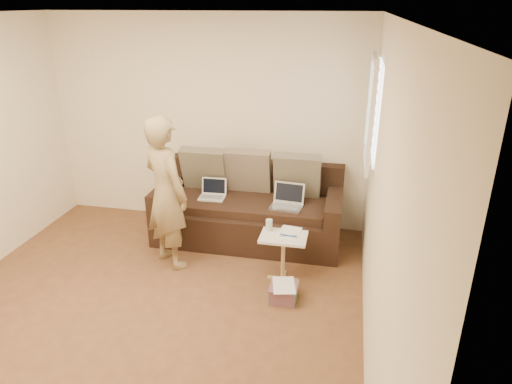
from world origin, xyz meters
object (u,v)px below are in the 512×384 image
sofa (248,206)px  side_table (283,258)px  laptop_white (212,198)px  striped_box (284,292)px  person (166,193)px  drinking_glass (269,225)px  laptop_silver (286,208)px

sofa → side_table: bearing=-56.5°
laptop_white → striped_box: bearing=-48.7°
laptop_white → striped_box: laptop_white is taller
laptop_white → side_table: 1.27m
person → striped_box: bearing=-164.6°
sofa → person: person is taller
sofa → person: (-0.72, -0.73, 0.41)m
side_table → drinking_glass: bearing=151.7°
sofa → striped_box: sofa is taller
drinking_glass → side_table: bearing=-28.3°
person → side_table: bearing=-150.5°
sofa → drinking_glass: 0.84m
sofa → side_table: sofa is taller
laptop_white → person: person is taller
laptop_white → person: (-0.29, -0.66, 0.31)m
sofa → side_table: (0.55, -0.82, -0.17)m
sofa → person: 1.10m
striped_box → person: bearing=161.5°
sofa → striped_box: size_ratio=8.15×
laptop_silver → striped_box: size_ratio=1.33×
laptop_white → side_table: size_ratio=0.59×
laptop_silver → laptop_white: bearing=-179.6°
laptop_silver → drinking_glass: bearing=-93.0°
person → striped_box: person is taller
laptop_silver → side_table: (0.07, -0.67, -0.26)m
laptop_silver → person: person is taller
striped_box → laptop_silver: bearing=97.6°
drinking_glass → striped_box: drinking_glass is taller
laptop_silver → side_table: size_ratio=0.69×
side_table → striped_box: size_ratio=1.92×
sofa → laptop_silver: (0.47, -0.15, 0.10)m
laptop_silver → drinking_glass: 0.59m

